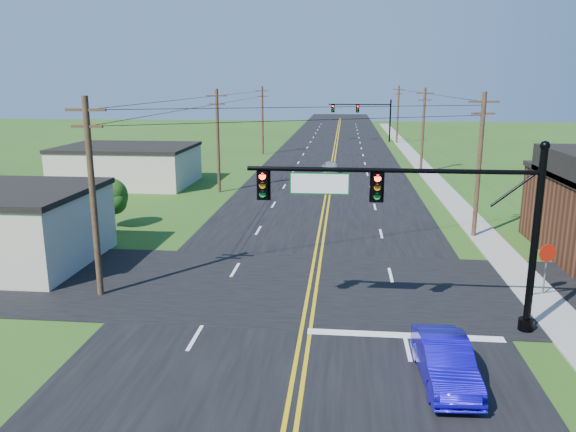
# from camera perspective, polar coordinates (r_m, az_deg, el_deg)

# --- Properties ---
(road_main) EXTENTS (16.00, 220.00, 0.04)m
(road_main) POSITION_cam_1_polar(r_m,az_deg,el_deg) (64.04, 4.34, 4.86)
(road_main) COLOR black
(road_main) RESTS_ON ground
(road_cross) EXTENTS (70.00, 10.00, 0.04)m
(road_cross) POSITION_cam_1_polar(r_m,az_deg,el_deg) (27.08, 2.18, -7.17)
(road_cross) COLOR black
(road_cross) RESTS_ON ground
(sidewalk) EXTENTS (2.00, 160.00, 0.08)m
(sidewalk) POSITION_cam_1_polar(r_m,az_deg,el_deg) (54.89, 15.10, 3.01)
(sidewalk) COLOR gray
(sidewalk) RESTS_ON ground
(signal_mast_main) EXTENTS (11.30, 0.60, 7.48)m
(signal_mast_main) POSITION_cam_1_polar(r_m,az_deg,el_deg) (22.02, 12.95, 0.50)
(signal_mast_main) COLOR black
(signal_mast_main) RESTS_ON ground
(signal_mast_far) EXTENTS (10.98, 0.60, 7.48)m
(signal_mast_far) POSITION_cam_1_polar(r_m,az_deg,el_deg) (93.48, 7.65, 10.28)
(signal_mast_far) COLOR black
(signal_mast_far) RESTS_ON ground
(cream_bldg_far) EXTENTS (12.20, 9.20, 3.70)m
(cream_bldg_far) POSITION_cam_1_polar(r_m,az_deg,el_deg) (55.79, -15.96, 5.01)
(cream_bldg_far) COLOR beige
(cream_bldg_far) RESTS_ON ground
(utility_pole_left_a) EXTENTS (1.80, 0.28, 9.00)m
(utility_pole_left_a) POSITION_cam_1_polar(r_m,az_deg,el_deg) (26.23, -19.23, 2.08)
(utility_pole_left_a) COLOR #332017
(utility_pole_left_a) RESTS_ON ground
(utility_pole_left_b) EXTENTS (1.80, 0.28, 9.00)m
(utility_pole_left_b) POSITION_cam_1_polar(r_m,az_deg,el_deg) (49.78, -7.14, 7.79)
(utility_pole_left_b) COLOR #332017
(utility_pole_left_b) RESTS_ON ground
(utility_pole_left_c) EXTENTS (1.80, 0.28, 9.00)m
(utility_pole_left_c) POSITION_cam_1_polar(r_m,az_deg,el_deg) (76.26, -2.61, 9.82)
(utility_pole_left_c) COLOR #332017
(utility_pole_left_c) RESTS_ON ground
(utility_pole_right_a) EXTENTS (1.80, 0.28, 9.00)m
(utility_pole_right_a) POSITION_cam_1_polar(r_m,az_deg,el_deg) (36.58, 18.85, 5.15)
(utility_pole_right_a) COLOR #332017
(utility_pole_right_a) RESTS_ON ground
(utility_pole_right_b) EXTENTS (1.80, 0.28, 9.00)m
(utility_pole_right_b) POSITION_cam_1_polar(r_m,az_deg,el_deg) (62.05, 13.56, 8.63)
(utility_pole_right_b) COLOR #332017
(utility_pole_right_b) RESTS_ON ground
(utility_pole_right_c) EXTENTS (1.80, 0.28, 9.00)m
(utility_pole_right_c) POSITION_cam_1_polar(r_m,az_deg,el_deg) (91.80, 11.09, 10.20)
(utility_pole_right_c) COLOR #332017
(utility_pole_right_c) RESTS_ON ground
(tree_right_back) EXTENTS (3.00, 3.00, 4.10)m
(tree_right_back) POSITION_cam_1_polar(r_m,az_deg,el_deg) (42.46, 25.63, 2.70)
(tree_right_back) COLOR #332017
(tree_right_back) RESTS_ON ground
(tree_left) EXTENTS (2.40, 2.40, 3.37)m
(tree_left) POSITION_cam_1_polar(r_m,az_deg,el_deg) (39.27, -17.66, 1.97)
(tree_left) COLOR #332017
(tree_left) RESTS_ON ground
(blue_car) EXTENTS (1.75, 4.48, 1.45)m
(blue_car) POSITION_cam_1_polar(r_m,az_deg,el_deg) (19.42, 15.67, -14.14)
(blue_car) COLOR #1208B8
(blue_car) RESTS_ON ground
(distant_car) EXTENTS (2.13, 4.28, 1.40)m
(distant_car) POSITION_cam_1_polar(r_m,az_deg,el_deg) (60.08, 4.31, 4.95)
(distant_car) COLOR #B6B5BA
(distant_car) RESTS_ON ground
(stop_sign) EXTENTS (0.86, 0.30, 2.48)m
(stop_sign) POSITION_cam_1_polar(r_m,az_deg,el_deg) (28.01, 24.81, -3.92)
(stop_sign) COLOR slate
(stop_sign) RESTS_ON ground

